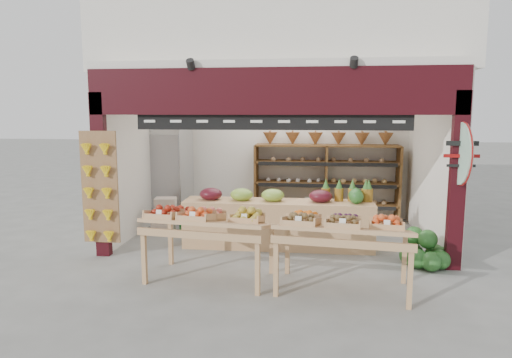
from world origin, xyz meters
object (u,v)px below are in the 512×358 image
object	(u,v)px
watermelon_pile	(425,252)
cardboard_stack	(177,219)
display_table_right	(338,226)
mid_counter	(278,222)
display_table_left	(202,219)
back_shelving	(326,165)
refrigerator	(170,175)

from	to	relation	value
watermelon_pile	cardboard_stack	bearing A→B (deg)	161.42
display_table_right	watermelon_pile	xyz separation A→B (m)	(1.40, 1.09, -0.65)
mid_counter	watermelon_pile	bearing A→B (deg)	-16.85
mid_counter	display_table_left	world-z (taller)	display_table_left
cardboard_stack	mid_counter	bearing A→B (deg)	-20.51
cardboard_stack	display_table_left	size ratio (longest dim) A/B	0.57
back_shelving	watermelon_pile	bearing A→B (deg)	-63.39
mid_counter	display_table_left	bearing A→B (deg)	-120.54
display_table_left	refrigerator	bearing A→B (deg)	114.57
back_shelving	mid_counter	size ratio (longest dim) A/B	0.95
display_table_right	refrigerator	bearing A→B (deg)	134.05
back_shelving	cardboard_stack	xyz separation A→B (m)	(-2.94, -1.41, -0.96)
display_table_right	watermelon_pile	size ratio (longest dim) A/B	2.38
display_table_left	display_table_right	size ratio (longest dim) A/B	0.99
display_table_right	watermelon_pile	distance (m)	1.89
back_shelving	refrigerator	xyz separation A→B (m)	(-3.34, -0.47, -0.21)
back_shelving	display_table_left	world-z (taller)	back_shelving
display_table_left	watermelon_pile	xyz separation A→B (m)	(3.27, 0.90, -0.64)
refrigerator	display_table_left	xyz separation A→B (m)	(1.51, -3.30, -0.16)
mid_counter	display_table_right	xyz separation A→B (m)	(0.93, -1.80, 0.41)
mid_counter	display_table_left	distance (m)	1.90
display_table_right	back_shelving	bearing A→B (deg)	90.68
watermelon_pile	mid_counter	bearing A→B (deg)	163.15
refrigerator	display_table_left	world-z (taller)	refrigerator
cardboard_stack	watermelon_pile	size ratio (longest dim) A/B	1.34
back_shelving	display_table_left	bearing A→B (deg)	-115.86
refrigerator	watermelon_pile	xyz separation A→B (m)	(4.78, -2.41, -0.80)
cardboard_stack	back_shelving	bearing A→B (deg)	25.62
refrigerator	display_table_left	distance (m)	3.64
cardboard_stack	display_table_left	xyz separation A→B (m)	(1.11, -2.37, 0.59)
cardboard_stack	mid_counter	size ratio (longest dim) A/B	0.32
refrigerator	mid_counter	world-z (taller)	refrigerator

